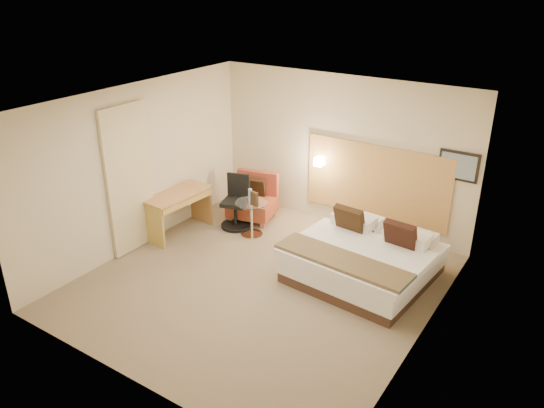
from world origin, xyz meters
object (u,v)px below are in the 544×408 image
Objects in this scene: desk at (178,202)px; desk_chair at (236,206)px; bed at (364,258)px; lounge_chair at (253,201)px; side_table at (252,217)px.

desk_chair is at bearing 49.41° from desk.
bed is 2.25× the size of lounge_chair.
side_table is (0.39, -0.61, 0.01)m from lounge_chair.
desk_chair is (0.67, 0.78, -0.21)m from desk.
desk_chair is at bearing 162.05° from side_table.
desk is 1.33× the size of desk_chair.
lounge_chair reaches higher than side_table.
desk is at bearing -130.59° from desk_chair.
lounge_chair is at bearing 60.23° from desk.
lounge_chair is at bearing 162.72° from bed.
desk is (-3.31, -0.44, 0.29)m from bed.
side_table is 0.72× the size of desk_chair.
bed is at bearing -17.28° from lounge_chair.
desk_chair reaches higher than lounge_chair.
desk is (-0.71, -1.24, 0.27)m from lounge_chair.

